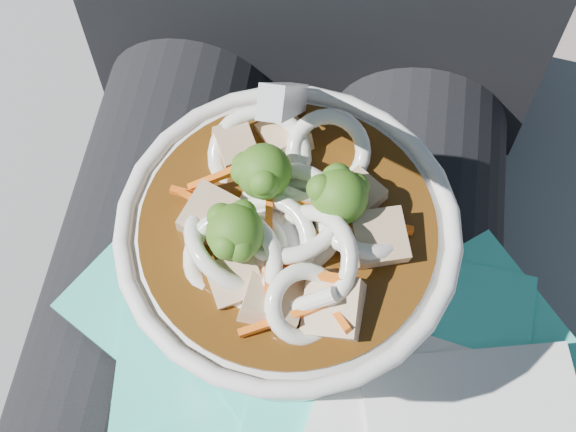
# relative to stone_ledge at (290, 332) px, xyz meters

# --- Properties ---
(stone_ledge) EXTENTS (1.06, 0.62, 0.48)m
(stone_ledge) POSITION_rel_stone_ledge_xyz_m (0.00, 0.00, 0.00)
(stone_ledge) COLOR slate
(stone_ledge) RESTS_ON ground
(lap) EXTENTS (0.32, 0.48, 0.14)m
(lap) POSITION_rel_stone_ledge_xyz_m (0.00, -0.15, 0.31)
(lap) COLOR black
(lap) RESTS_ON stone_ledge
(person_body) EXTENTS (0.34, 0.94, 1.02)m
(person_body) POSITION_rel_stone_ledge_xyz_m (0.00, -0.06, 0.33)
(person_body) COLOR black
(person_body) RESTS_ON ground
(plastic_bag) EXTENTS (0.37, 0.38, 0.02)m
(plastic_bag) POSITION_rel_stone_ledge_xyz_m (0.04, -0.18, 0.39)
(plastic_bag) COLOR #2EC3AF
(plastic_bag) RESTS_ON lap
(udon_bowl) EXTENTS (0.18, 0.18, 0.21)m
(udon_bowl) POSITION_rel_stone_ledge_xyz_m (0.02, -0.12, 0.46)
(udon_bowl) COLOR white
(udon_bowl) RESTS_ON plastic_bag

